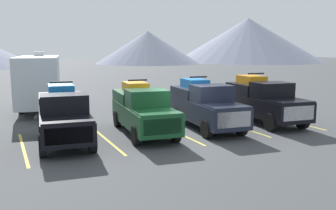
# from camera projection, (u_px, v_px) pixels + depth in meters

# --- Properties ---
(ground_plane) EXTENTS (240.00, 240.00, 0.00)m
(ground_plane) POSITION_uv_depth(u_px,v_px,m) (183.00, 135.00, 17.22)
(ground_plane) COLOR #3F4244
(pickup_truck_a) EXTENTS (2.54, 5.51, 2.58)m
(pickup_truck_a) POSITION_uv_depth(u_px,v_px,m) (64.00, 115.00, 15.81)
(pickup_truck_a) COLOR black
(pickup_truck_a) RESTS_ON ground
(pickup_truck_b) EXTENTS (2.48, 5.90, 2.51)m
(pickup_truck_b) POSITION_uv_depth(u_px,v_px,m) (142.00, 109.00, 17.58)
(pickup_truck_b) COLOR #144723
(pickup_truck_b) RESTS_ON ground
(pickup_truck_c) EXTENTS (2.48, 5.82, 2.58)m
(pickup_truck_c) POSITION_uv_depth(u_px,v_px,m) (205.00, 105.00, 18.73)
(pickup_truck_c) COLOR black
(pickup_truck_c) RESTS_ON ground
(pickup_truck_d) EXTENTS (2.57, 5.67, 2.66)m
(pickup_truck_d) POSITION_uv_depth(u_px,v_px,m) (263.00, 100.00, 20.09)
(pickup_truck_d) COLOR black
(pickup_truck_d) RESTS_ON ground
(lot_stripe_a) EXTENTS (0.12, 5.50, 0.01)m
(lot_stripe_a) POSITION_uv_depth(u_px,v_px,m) (23.00, 148.00, 14.97)
(lot_stripe_a) COLOR gold
(lot_stripe_a) RESTS_ON ground
(lot_stripe_b) EXTENTS (0.12, 5.50, 0.01)m
(lot_stripe_b) POSITION_uv_depth(u_px,v_px,m) (107.00, 140.00, 16.41)
(lot_stripe_b) COLOR gold
(lot_stripe_b) RESTS_ON ground
(lot_stripe_c) EXTENTS (0.12, 5.50, 0.01)m
(lot_stripe_c) POSITION_uv_depth(u_px,v_px,m) (177.00, 132.00, 17.85)
(lot_stripe_c) COLOR gold
(lot_stripe_c) RESTS_ON ground
(lot_stripe_d) EXTENTS (0.12, 5.50, 0.01)m
(lot_stripe_d) POSITION_uv_depth(u_px,v_px,m) (236.00, 126.00, 19.28)
(lot_stripe_d) COLOR gold
(lot_stripe_d) RESTS_ON ground
(lot_stripe_e) EXTENTS (0.12, 5.50, 0.01)m
(lot_stripe_e) POSITION_uv_depth(u_px,v_px,m) (287.00, 121.00, 20.72)
(lot_stripe_e) COLOR gold
(lot_stripe_e) RESTS_ON ground
(camper_trailer_a) EXTENTS (3.53, 8.23, 3.80)m
(camper_trailer_a) POSITION_uv_depth(u_px,v_px,m) (39.00, 80.00, 23.58)
(camper_trailer_a) COLOR silver
(camper_trailer_a) RESTS_ON ground
(mountain_ridge) EXTENTS (146.31, 44.59, 14.98)m
(mountain_ridge) POSITION_uv_depth(u_px,v_px,m) (72.00, 40.00, 87.06)
(mountain_ridge) COLOR gray
(mountain_ridge) RESTS_ON ground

